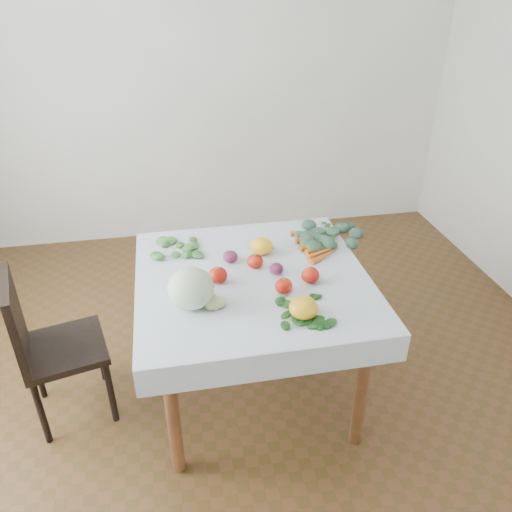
# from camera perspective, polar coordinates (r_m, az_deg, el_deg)

# --- Properties ---
(ground) EXTENTS (4.00, 4.00, 0.00)m
(ground) POSITION_cam_1_polar(r_m,az_deg,el_deg) (2.92, -0.35, -14.92)
(ground) COLOR brown
(back_wall) EXTENTS (4.00, 0.04, 2.70)m
(back_wall) POSITION_cam_1_polar(r_m,az_deg,el_deg) (4.10, -5.86, 20.07)
(back_wall) COLOR white
(back_wall) RESTS_ON ground
(table) EXTENTS (1.00, 1.00, 0.75)m
(table) POSITION_cam_1_polar(r_m,az_deg,el_deg) (2.50, -0.40, -4.33)
(table) COLOR brown
(table) RESTS_ON ground
(tablecloth) EXTENTS (1.12, 1.12, 0.01)m
(tablecloth) POSITION_cam_1_polar(r_m,az_deg,el_deg) (2.44, -0.41, -2.42)
(tablecloth) COLOR white
(tablecloth) RESTS_ON table
(chair) EXTENTS (0.47, 0.47, 0.86)m
(chair) POSITION_cam_1_polar(r_m,az_deg,el_deg) (2.67, -23.01, -8.93)
(chair) COLOR black
(chair) RESTS_ON ground
(cabbage) EXTENTS (0.21, 0.21, 0.18)m
(cabbage) POSITION_cam_1_polar(r_m,az_deg,el_deg) (2.21, -7.45, -3.68)
(cabbage) COLOR beige
(cabbage) RESTS_ON tablecloth
(tomato_a) EXTENTS (0.12, 0.12, 0.08)m
(tomato_a) POSITION_cam_1_polar(r_m,az_deg,el_deg) (2.38, -4.38, -2.20)
(tomato_a) COLOR red
(tomato_a) RESTS_ON tablecloth
(tomato_b) EXTENTS (0.09, 0.09, 0.08)m
(tomato_b) POSITION_cam_1_polar(r_m,az_deg,el_deg) (2.40, 6.23, -2.19)
(tomato_b) COLOR red
(tomato_b) RESTS_ON tablecloth
(tomato_c) EXTENTS (0.08, 0.08, 0.07)m
(tomato_c) POSITION_cam_1_polar(r_m,az_deg,el_deg) (2.50, -0.11, -0.61)
(tomato_c) COLOR red
(tomato_c) RESTS_ON tablecloth
(tomato_d) EXTENTS (0.09, 0.09, 0.07)m
(tomato_d) POSITION_cam_1_polar(r_m,az_deg,el_deg) (2.31, 3.19, -3.44)
(tomato_d) COLOR red
(tomato_d) RESTS_ON tablecloth
(heirloom_back) EXTENTS (0.14, 0.14, 0.09)m
(heirloom_back) POSITION_cam_1_polar(r_m,az_deg,el_deg) (2.62, 0.68, 1.16)
(heirloom_back) COLOR yellow
(heirloom_back) RESTS_ON tablecloth
(heirloom_front) EXTENTS (0.17, 0.17, 0.09)m
(heirloom_front) POSITION_cam_1_polar(r_m,az_deg,el_deg) (2.16, 5.47, -5.90)
(heirloom_front) COLOR yellow
(heirloom_front) RESTS_ON tablecloth
(onion_a) EXTENTS (0.09, 0.09, 0.06)m
(onion_a) POSITION_cam_1_polar(r_m,az_deg,el_deg) (2.54, -2.96, -0.08)
(onion_a) COLOR #51172B
(onion_a) RESTS_ON tablecloth
(onion_b) EXTENTS (0.08, 0.08, 0.06)m
(onion_b) POSITION_cam_1_polar(r_m,az_deg,el_deg) (2.45, 2.35, -1.49)
(onion_b) COLOR #51172B
(onion_b) RESTS_ON tablecloth
(tomatillo_cluster) EXTENTS (0.11, 0.12, 0.05)m
(tomatillo_cluster) POSITION_cam_1_polar(r_m,az_deg,el_deg) (2.22, -4.69, -5.42)
(tomatillo_cluster) COLOR #BCCC75
(tomatillo_cluster) RESTS_ON tablecloth
(carrot_bunch) EXTENTS (0.23, 0.35, 0.03)m
(carrot_bunch) POSITION_cam_1_polar(r_m,az_deg,el_deg) (2.72, 7.13, 1.49)
(carrot_bunch) COLOR orange
(carrot_bunch) RESTS_ON tablecloth
(kale_bunch) EXTENTS (0.34, 0.32, 0.05)m
(kale_bunch) POSITION_cam_1_polar(r_m,az_deg,el_deg) (2.78, 8.14, 2.28)
(kale_bunch) COLOR #385D48
(kale_bunch) RESTS_ON tablecloth
(basil_bunch) EXTENTS (0.28, 0.23, 0.01)m
(basil_bunch) POSITION_cam_1_polar(r_m,az_deg,el_deg) (2.21, 5.75, -6.34)
(basil_bunch) COLOR #194F18
(basil_bunch) RESTS_ON tablecloth
(dill_bunch) EXTENTS (0.28, 0.22, 0.03)m
(dill_bunch) POSITION_cam_1_polar(r_m,az_deg,el_deg) (2.69, -8.65, 1.00)
(dill_bunch) COLOR #427736
(dill_bunch) RESTS_ON tablecloth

